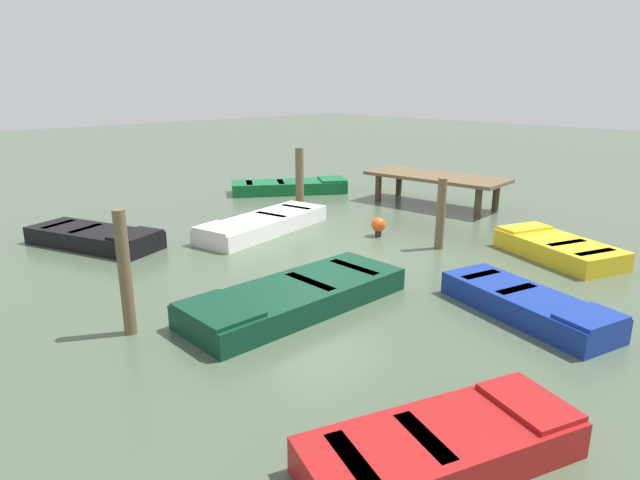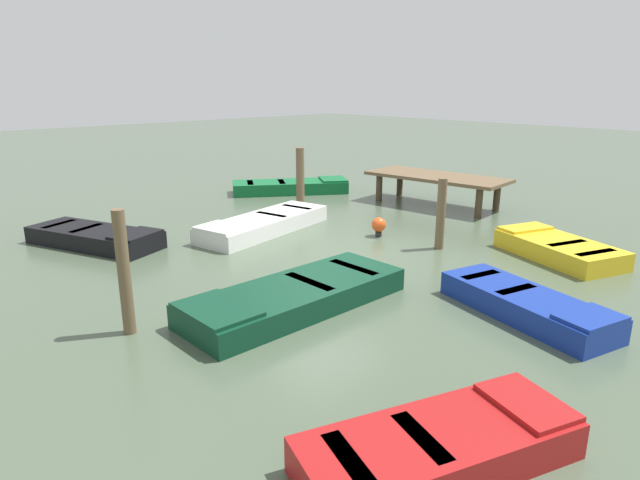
# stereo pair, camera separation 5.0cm
# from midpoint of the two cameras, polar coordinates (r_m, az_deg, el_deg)

# --- Properties ---
(ground_plane) EXTENTS (80.00, 80.00, 0.00)m
(ground_plane) POSITION_cam_midpoint_polar(r_m,az_deg,el_deg) (12.15, -0.12, -1.59)
(ground_plane) COLOR #475642
(dock_segment) EXTENTS (4.43, 2.12, 0.95)m
(dock_segment) POSITION_cam_midpoint_polar(r_m,az_deg,el_deg) (17.28, 11.92, 6.25)
(dock_segment) COLOR brown
(dock_segment) RESTS_ON ground_plane
(rowboat_dark_green) EXTENTS (1.48, 4.04, 0.46)m
(rowboat_dark_green) POSITION_cam_midpoint_polar(r_m,az_deg,el_deg) (9.31, -2.77, -5.89)
(rowboat_dark_green) COLOR #0C3823
(rowboat_dark_green) RESTS_ON ground_plane
(rowboat_white) EXTENTS (2.01, 4.07, 0.46)m
(rowboat_white) POSITION_cam_midpoint_polar(r_m,az_deg,el_deg) (14.04, -6.07, 1.70)
(rowboat_white) COLOR silver
(rowboat_white) RESTS_ON ground_plane
(rowboat_black) EXTENTS (3.51, 2.29, 0.46)m
(rowboat_black) POSITION_cam_midpoint_polar(r_m,az_deg,el_deg) (13.82, -22.55, 0.29)
(rowboat_black) COLOR black
(rowboat_black) RESTS_ON ground_plane
(rowboat_green) EXTENTS (3.19, 3.93, 0.46)m
(rowboat_green) POSITION_cam_midpoint_polar(r_m,az_deg,el_deg) (19.02, -3.22, 5.60)
(rowboat_green) COLOR #0F602D
(rowboat_green) RESTS_ON ground_plane
(rowboat_yellow) EXTENTS (2.93, 2.15, 0.46)m
(rowboat_yellow) POSITION_cam_midpoint_polar(r_m,az_deg,el_deg) (13.00, 23.49, -0.76)
(rowboat_yellow) COLOR gold
(rowboat_yellow) RESTS_ON ground_plane
(rowboat_blue) EXTENTS (3.11, 1.75, 0.46)m
(rowboat_blue) POSITION_cam_midpoint_polar(r_m,az_deg,el_deg) (9.59, 20.70, -6.28)
(rowboat_blue) COLOR navy
(rowboat_blue) RESTS_ON ground_plane
(rowboat_red) EXTENTS (1.98, 3.07, 0.46)m
(rowboat_red) POSITION_cam_midpoint_polar(r_m,az_deg,el_deg) (5.95, 12.52, -20.24)
(rowboat_red) COLOR maroon
(rowboat_red) RESTS_ON ground_plane
(mooring_piling_near_left) EXTENTS (0.19, 0.19, 1.95)m
(mooring_piling_near_left) POSITION_cam_midpoint_polar(r_m,az_deg,el_deg) (8.64, -19.88, -3.29)
(mooring_piling_near_left) COLOR brown
(mooring_piling_near_left) RESTS_ON ground_plane
(mooring_piling_near_right) EXTENTS (0.20, 0.20, 1.64)m
(mooring_piling_near_right) POSITION_cam_midpoint_polar(r_m,az_deg,el_deg) (12.72, 12.39, 2.68)
(mooring_piling_near_right) COLOR brown
(mooring_piling_near_right) RESTS_ON ground_plane
(mooring_piling_mid_right) EXTENTS (0.25, 0.25, 1.85)m
(mooring_piling_mid_right) POSITION_cam_midpoint_polar(r_m,az_deg,el_deg) (16.35, -2.24, 6.39)
(mooring_piling_mid_right) COLOR brown
(mooring_piling_mid_right) RESTS_ON ground_plane
(marker_buoy) EXTENTS (0.36, 0.36, 0.48)m
(marker_buoy) POSITION_cam_midpoint_polar(r_m,az_deg,el_deg) (13.62, 6.02, 1.55)
(marker_buoy) COLOR #262626
(marker_buoy) RESTS_ON ground_plane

